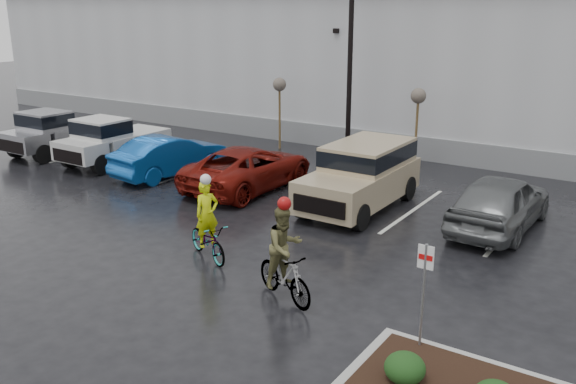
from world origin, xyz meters
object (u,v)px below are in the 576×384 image
Objects in this scene: sapling_west at (280,88)px; pickup_white at (120,139)px; car_grey at (500,202)px; cyclist_hivis at (208,233)px; car_blue at (170,155)px; car_red at (249,167)px; fire_lane_sign at (424,285)px; lamppost at (351,21)px; cyclist_olive at (284,263)px; suv_tan at (359,177)px; sapling_mid at (418,100)px; pickup_silver at (64,131)px.

pickup_white is (-4.11, -5.73, -1.75)m from sapling_west.
cyclist_hivis is (-5.64, -6.30, -0.13)m from car_grey.
sapling_west is 0.68× the size of car_blue.
pickup_white is at bearing 83.17° from cyclist_hivis.
fire_lane_sign is at bearing 143.12° from car_red.
car_red is (3.56, 0.24, -0.01)m from car_blue.
car_blue is (-4.93, -5.09, -4.92)m from lamppost.
lamppost is 3.86× the size of cyclist_olive.
suv_tan is (-4.88, 7.08, -0.38)m from fire_lane_sign.
car_grey is (4.70, -5.20, -1.90)m from sapling_mid.
fire_lane_sign reaches higher than suv_tan.
sapling_mid is 1.45× the size of fire_lane_sign.
fire_lane_sign is at bearing -67.51° from sapling_mid.
pickup_silver is 3.39m from pickup_white.
car_blue is 1.96× the size of cyclist_olive.
pickup_white is 1.07× the size of car_grey.
sapling_west reaches higher than car_blue.
fire_lane_sign is 11.52m from car_red.
sapling_west is 1.45× the size of fire_lane_sign.
cyclist_hivis is (5.56, -11.50, -2.03)m from sapling_west.
car_grey is 2.16× the size of cyclist_hivis.
car_red is 6.36m from cyclist_hivis.
sapling_west is at bearing 140.45° from suv_tan.
sapling_west is (-4.00, 1.00, -2.96)m from lamppost.
suv_tan is (7.86, 0.37, 0.26)m from car_blue.
cyclist_olive reaches higher than pickup_silver.
pickup_silver is 2.31× the size of cyclist_hivis.
pickup_white is at bearing 4.09° from car_grey.
cyclist_olive is (15.98, -6.49, -0.11)m from pickup_silver.
sapling_west is 12.93m from cyclist_hivis.
lamppost is at bearing -126.99° from car_blue.
car_blue is 0.96× the size of car_grey.
car_grey is (11.20, -5.20, -1.90)m from sapling_west.
sapling_mid is at bearing 28.38° from pickup_white.
pickup_silver is 18.71m from car_grey.
pickup_white is 0.96× the size of car_red.
sapling_mid is 1.42× the size of cyclist_hivis.
fire_lane_sign is at bearing 159.32° from car_blue.
suv_tan is (0.42, -5.72, -1.70)m from sapling_mid.
pickup_white is 15.31m from car_grey.
pickup_silver is at bearing 160.25° from fire_lane_sign.
sapling_mid reaches higher than car_grey.
sapling_mid reaches higher than cyclist_hivis.
fire_lane_sign is 14.41m from car_blue.
pickup_white is 2.18× the size of cyclist_olive.
pickup_white reaches higher than car_grey.
fire_lane_sign is at bearing -55.45° from suv_tan.
pickup_white is at bearing -179.93° from suv_tan.
pickup_silver reaches higher than car_grey.
pickup_silver is 1.00× the size of pickup_white.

